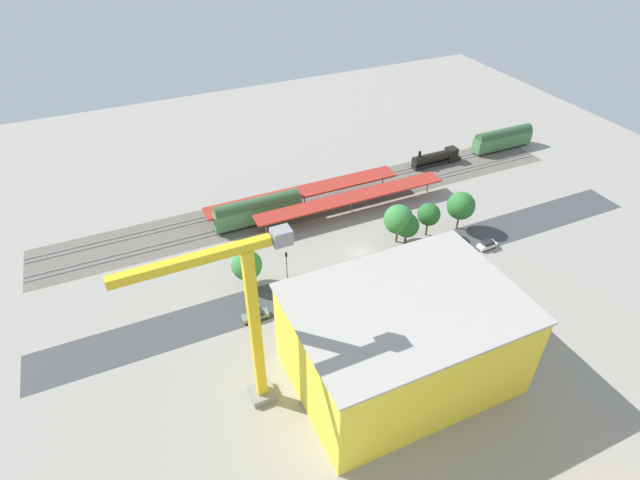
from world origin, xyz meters
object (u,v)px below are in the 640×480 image
(parked_car_2, at_px, (429,263))
(street_tree_4, at_px, (247,265))
(platform_canopy_far, at_px, (304,191))
(box_truck_0, at_px, (379,293))
(parked_car_0, at_px, (487,245))
(locomotive, at_px, (437,158))
(parked_car_6, at_px, (289,304))
(street_tree_1, at_px, (407,226))
(construction_building, at_px, (402,340))
(street_tree_2, at_px, (461,206))
(traffic_light, at_px, (286,261))
(parked_car_4, at_px, (363,282))
(parked_car_5, at_px, (328,296))
(parked_car_7, at_px, (255,316))
(parked_car_1, at_px, (457,254))
(freight_coach_far, at_px, (258,210))
(platform_canopy_near, at_px, (352,197))
(street_tree_3, at_px, (429,214))
(parked_car_3, at_px, (396,272))
(passenger_coach, at_px, (503,138))
(street_tree_0, at_px, (399,219))
(tower_crane, at_px, (245,318))

(parked_car_2, distance_m, street_tree_4, 36.09)
(platform_canopy_far, distance_m, box_truck_0, 34.80)
(parked_car_0, xyz_separation_m, parked_car_2, (14.41, -0.17, 0.03))
(locomotive, relative_size, box_truck_0, 1.51)
(parked_car_6, height_order, street_tree_1, street_tree_1)
(construction_building, bearing_deg, parked_car_6, -63.22)
(parked_car_6, xyz_separation_m, street_tree_2, (-42.82, -7.78, 5.13))
(parked_car_0, xyz_separation_m, traffic_light, (41.54, -8.54, 3.31))
(parked_car_4, relative_size, parked_car_5, 1.04)
(locomotive, xyz_separation_m, street_tree_1, (26.77, 26.76, 3.04))
(parked_car_4, height_order, parked_car_6, parked_car_4)
(parked_car_7, bearing_deg, parked_car_4, 179.97)
(parked_car_1, xyz_separation_m, parked_car_2, (6.99, -0.02, 0.11))
(freight_coach_far, relative_size, parked_car_0, 4.72)
(platform_canopy_near, distance_m, street_tree_3, 18.30)
(construction_building, height_order, traffic_light, construction_building)
(parked_car_1, distance_m, street_tree_4, 42.84)
(parked_car_7, bearing_deg, traffic_light, -139.04)
(platform_canopy_near, bearing_deg, parked_car_5, 54.47)
(parked_car_0, relative_size, parked_car_1, 1.02)
(parked_car_1, distance_m, parked_car_3, 14.38)
(parked_car_1, relative_size, parked_car_3, 0.99)
(platform_canopy_far, distance_m, passenger_coach, 62.34)
(street_tree_0, relative_size, traffic_light, 1.45)
(street_tree_1, height_order, traffic_light, street_tree_1)
(parked_car_7, bearing_deg, platform_canopy_far, -126.60)
(passenger_coach, relative_size, box_truck_0, 1.92)
(construction_building, relative_size, tower_crane, 1.09)
(freight_coach_far, relative_size, tower_crane, 0.67)
(street_tree_2, bearing_deg, passenger_coach, -142.74)
(parked_car_4, distance_m, traffic_light, 15.18)
(box_truck_0, bearing_deg, street_tree_4, -34.75)
(parked_car_4, height_order, street_tree_2, street_tree_2)
(parked_car_0, relative_size, parked_car_6, 0.96)
(parked_car_3, height_order, parked_car_6, parked_car_3)
(construction_building, height_order, street_tree_1, construction_building)
(locomotive, xyz_separation_m, street_tree_2, (13.20, 26.55, 4.13))
(parked_car_4, bearing_deg, tower_crane, 30.31)
(parked_car_1, height_order, street_tree_4, street_tree_4)
(street_tree_0, bearing_deg, street_tree_1, 128.76)
(street_tree_1, bearing_deg, platform_canopy_far, -58.21)
(street_tree_1, bearing_deg, street_tree_4, -2.60)
(street_tree_0, bearing_deg, street_tree_4, -0.10)
(parked_car_2, bearing_deg, street_tree_4, -15.58)
(parked_car_3, relative_size, parked_car_7, 0.87)
(tower_crane, xyz_separation_m, box_truck_0, (-27.59, -10.88, -15.42))
(street_tree_4, bearing_deg, street_tree_2, 178.39)
(street_tree_2, bearing_deg, parked_car_7, 9.09)
(parked_car_2, xyz_separation_m, street_tree_1, (0.52, -8.09, 4.00))
(platform_canopy_near, xyz_separation_m, parked_car_5, (17.32, 24.25, -3.02))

